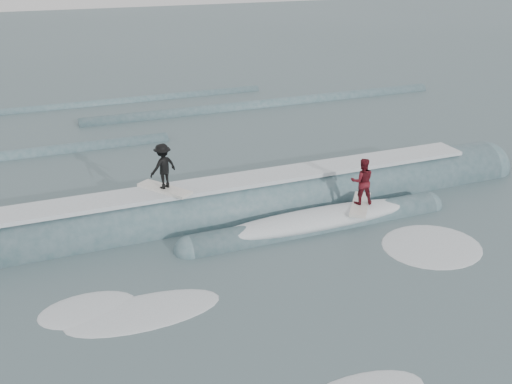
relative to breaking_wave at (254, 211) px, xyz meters
name	(u,v)px	position (x,y,z in m)	size (l,w,h in m)	color
ground	(307,278)	(-0.22, -4.67, -0.04)	(160.00, 160.00, 0.00)	#3A5155
breaking_wave	(254,211)	(0.00, 0.00, 0.00)	(23.79, 3.95, 2.33)	#3C5D65
surfer_black	(163,169)	(-3.12, 0.27, 1.97)	(1.58, 1.96, 1.63)	silver
surfer_red	(362,184)	(3.18, -1.93, 1.29)	(1.65, 1.92, 1.73)	silver
whitewater	(291,298)	(-1.10, -5.45, -0.04)	(13.36, 7.07, 0.10)	white
far_swells	(129,122)	(-2.09, 12.98, -0.04)	(40.22, 8.65, 0.80)	#3C5D65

